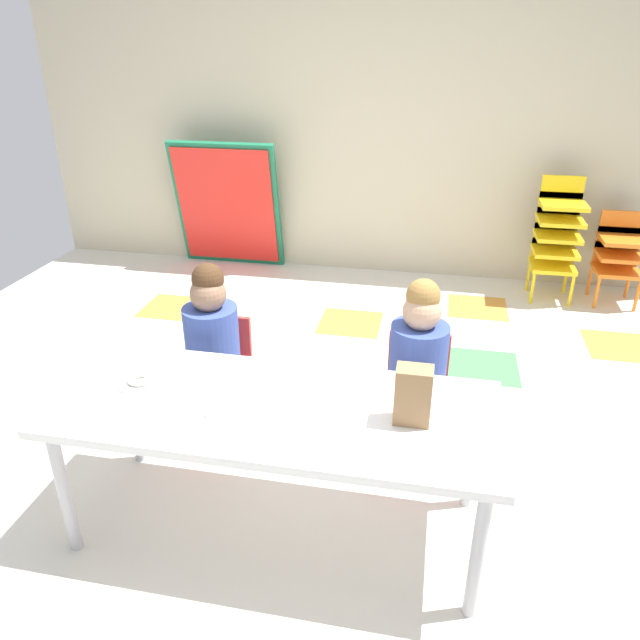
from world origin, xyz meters
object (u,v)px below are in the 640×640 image
object	(u,v)px
kid_chair_orange_stack	(619,252)
folded_activity_table	(227,206)
craft_table	(276,417)
paper_bag_brown	(413,395)
seated_child_near_camera	(213,336)
donut_powdered_on_plate	(140,379)
kid_chair_yellow_stack	(557,232)
seated_child_middle_seat	(418,356)
paper_plate_center_table	(224,407)
paper_plate_near_edge	(140,382)

from	to	relation	value
kid_chair_orange_stack	folded_activity_table	world-z (taller)	folded_activity_table
craft_table	paper_bag_brown	xyz separation A→B (m)	(0.51, -0.00, 0.16)
seated_child_near_camera	folded_activity_table	world-z (taller)	folded_activity_table
kid_chair_orange_stack	donut_powdered_on_plate	bearing A→B (deg)	-132.25
seated_child_near_camera	donut_powdered_on_plate	size ratio (longest dim) A/B	9.30
seated_child_near_camera	kid_chair_orange_stack	distance (m)	3.22
kid_chair_yellow_stack	folded_activity_table	world-z (taller)	folded_activity_table
donut_powdered_on_plate	kid_chair_orange_stack	bearing A→B (deg)	47.75
seated_child_middle_seat	kid_chair_orange_stack	bearing A→B (deg)	57.72
paper_plate_center_table	paper_bag_brown	bearing A→B (deg)	4.26
kid_chair_yellow_stack	donut_powdered_on_plate	world-z (taller)	kid_chair_yellow_stack
seated_child_middle_seat	kid_chair_yellow_stack	distance (m)	2.37
paper_bag_brown	seated_child_middle_seat	bearing A→B (deg)	89.98
seated_child_near_camera	kid_chair_orange_stack	bearing A→B (deg)	42.82
seated_child_near_camera	folded_activity_table	distance (m)	2.46
paper_bag_brown	paper_plate_near_edge	bearing A→B (deg)	177.57
folded_activity_table	donut_powdered_on_plate	size ratio (longest dim) A/B	11.01
craft_table	paper_plate_center_table	size ratio (longest dim) A/B	9.45
seated_child_near_camera	seated_child_middle_seat	distance (m)	0.98
seated_child_near_camera	kid_chair_orange_stack	world-z (taller)	seated_child_near_camera
seated_child_middle_seat	donut_powdered_on_plate	xyz separation A→B (m)	(-1.08, -0.53, 0.07)
donut_powdered_on_plate	paper_plate_near_edge	bearing A→B (deg)	0.00
paper_plate_near_edge	paper_plate_center_table	world-z (taller)	same
kid_chair_orange_stack	paper_bag_brown	bearing A→B (deg)	-116.60
paper_bag_brown	paper_plate_center_table	size ratio (longest dim) A/B	1.22
kid_chair_yellow_stack	folded_activity_table	xyz separation A→B (m)	(-2.65, 0.16, 0.02)
folded_activity_table	paper_bag_brown	size ratio (longest dim) A/B	4.94
paper_bag_brown	folded_activity_table	bearing A→B (deg)	120.59
seated_child_near_camera	craft_table	bearing A→B (deg)	-50.57
seated_child_near_camera	paper_bag_brown	size ratio (longest dim) A/B	4.17
paper_plate_near_edge	paper_plate_center_table	distance (m)	0.40
kid_chair_orange_stack	paper_plate_near_edge	size ratio (longest dim) A/B	3.78
craft_table	seated_child_middle_seat	world-z (taller)	seated_child_middle_seat
paper_plate_near_edge	paper_bag_brown	bearing A→B (deg)	-2.43
craft_table	paper_plate_near_edge	bearing A→B (deg)	175.73
kid_chair_orange_stack	paper_plate_near_edge	world-z (taller)	kid_chair_orange_stack
kid_chair_yellow_stack	donut_powdered_on_plate	bearing A→B (deg)	-126.46
folded_activity_table	paper_bag_brown	distance (m)	3.39
folded_activity_table	paper_plate_center_table	size ratio (longest dim) A/B	6.04
folded_activity_table	paper_plate_center_table	world-z (taller)	folded_activity_table
folded_activity_table	craft_table	bearing A→B (deg)	-67.37
craft_table	donut_powdered_on_plate	world-z (taller)	donut_powdered_on_plate
seated_child_near_camera	kid_chair_orange_stack	size ratio (longest dim) A/B	1.35
seated_child_middle_seat	folded_activity_table	size ratio (longest dim) A/B	0.84
kid_chair_yellow_stack	donut_powdered_on_plate	xyz separation A→B (m)	(-2.00, -2.71, 0.10)
kid_chair_orange_stack	donut_powdered_on_plate	xyz separation A→B (m)	(-2.46, -2.71, 0.23)
paper_plate_center_table	paper_plate_near_edge	bearing A→B (deg)	165.92
folded_activity_table	paper_bag_brown	bearing A→B (deg)	-59.41
craft_table	paper_plate_center_table	bearing A→B (deg)	-163.29
kid_chair_orange_stack	donut_powdered_on_plate	size ratio (longest dim) A/B	6.89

